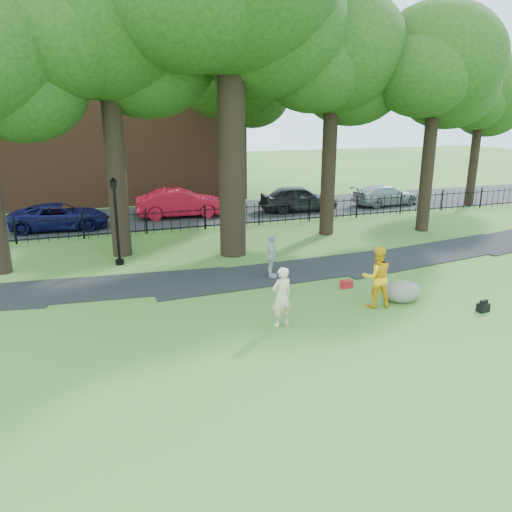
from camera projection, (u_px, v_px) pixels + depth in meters
name	position (u px, v px, depth m)	size (l,w,h in m)	color
ground	(300.00, 314.00, 15.19)	(120.00, 120.00, 0.00)	#376122
footpath	(282.00, 273.00, 19.04)	(36.00, 2.60, 0.03)	black
street	(189.00, 215.00, 29.66)	(80.00, 7.00, 0.02)	black
iron_fence	(205.00, 218.00, 25.88)	(44.00, 0.04, 1.20)	black
brick_building	(103.00, 110.00, 33.93)	(18.00, 8.00, 12.00)	brown
tree_row	(233.00, 55.00, 20.67)	(26.82, 7.96, 12.42)	black
woman	(282.00, 297.00, 14.15)	(0.64, 0.42, 1.76)	beige
man	(377.00, 277.00, 15.55)	(0.95, 0.74, 1.95)	#F1A414
pedestrian	(272.00, 256.00, 18.30)	(0.98, 0.41, 1.67)	#B2B2B7
boulder	(403.00, 290.00, 16.18)	(1.23, 0.93, 0.72)	#5C584D
lamppost	(117.00, 223.00, 19.64)	(0.35, 0.35, 3.50)	black
backpack	(483.00, 307.00, 15.34)	(0.37, 0.23, 0.27)	black
red_bag	(346.00, 284.00, 17.42)	(0.40, 0.25, 0.27)	maroon
red_sedan	(180.00, 203.00, 28.79)	(1.75, 5.02, 1.65)	red
navy_van	(60.00, 217.00, 25.82)	(2.26, 4.89, 1.36)	#0D0E42
grey_car	(299.00, 198.00, 30.49)	(1.88, 4.68, 1.60)	black
silver_car	(385.00, 195.00, 32.45)	(1.84, 4.52, 1.31)	#94969C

